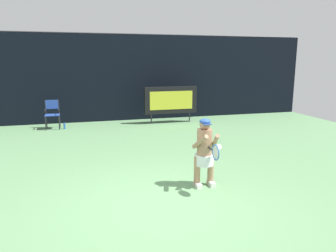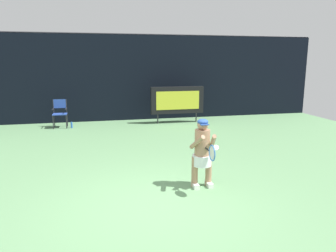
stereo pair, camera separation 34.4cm
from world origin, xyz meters
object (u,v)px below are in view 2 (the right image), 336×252
scoreboard (177,100)px  tennis_racket (212,153)px  water_bottle (72,125)px  tennis_player (202,151)px  umpire_chair (60,112)px

scoreboard → tennis_racket: scoreboard is taller
water_bottle → tennis_racket: tennis_racket is taller
scoreboard → tennis_player: scoreboard is taller
umpire_chair → tennis_player: bearing=-63.2°
water_bottle → tennis_racket: size_ratio=0.44×
tennis_racket → umpire_chair: bearing=107.9°
scoreboard → tennis_racket: (-1.19, -7.18, -0.09)m
scoreboard → tennis_racket: bearing=-99.4°
umpire_chair → tennis_player: 7.62m
umpire_chair → water_bottle: 0.68m
tennis_player → tennis_racket: (0.02, -0.48, 0.10)m
tennis_racket → water_bottle: bearing=105.7°
scoreboard → water_bottle: size_ratio=8.30×
scoreboard → tennis_racket: size_ratio=3.65×
umpire_chair → tennis_racket: 8.06m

